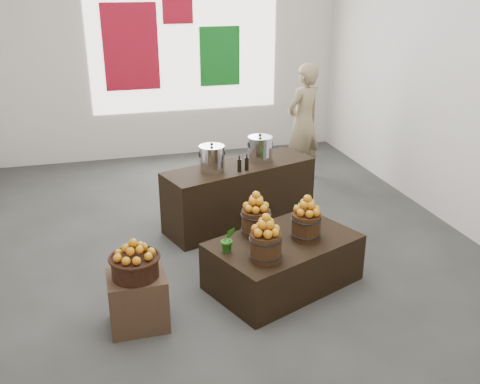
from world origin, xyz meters
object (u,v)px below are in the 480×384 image
object	(u,v)px
display_table	(283,262)
stock_pot_center	(260,150)
wicker_basket	(135,267)
shopper	(303,122)
counter	(240,195)
crate	(138,301)
stock_pot_left	(212,159)

from	to	relation	value
display_table	stock_pot_center	size ratio (longest dim) A/B	4.89
wicker_basket	shopper	xyz separation A→B (m)	(2.85, 3.25, 0.29)
display_table	shopper	size ratio (longest dim) A/B	0.81
counter	stock_pot_center	xyz separation A→B (m)	(0.29, 0.10, 0.55)
counter	shopper	distance (m)	2.02
display_table	crate	bearing A→B (deg)	170.04
wicker_basket	display_table	distance (m)	1.58
stock_pot_left	crate	bearing A→B (deg)	-121.97
counter	stock_pot_center	distance (m)	0.63
stock_pot_left	shopper	xyz separation A→B (m)	(1.77, 1.51, -0.04)
crate	stock_pot_center	world-z (taller)	stock_pot_center
wicker_basket	display_table	xyz separation A→B (m)	(1.51, 0.33, -0.35)
counter	stock_pot_left	world-z (taller)	stock_pot_left
crate	wicker_basket	world-z (taller)	wicker_basket
display_table	counter	bearing A→B (deg)	69.25
crate	wicker_basket	xyz separation A→B (m)	(0.00, 0.00, 0.35)
stock_pot_center	counter	bearing A→B (deg)	-161.81
wicker_basket	counter	bearing A→B (deg)	51.87
crate	shopper	xyz separation A→B (m)	(2.85, 3.25, 0.64)
crate	shopper	distance (m)	4.37
display_table	shopper	xyz separation A→B (m)	(1.35, 2.91, 0.65)
crate	shopper	bearing A→B (deg)	48.67
crate	counter	distance (m)	2.37
wicker_basket	stock_pot_left	world-z (taller)	stock_pot_left
display_table	shopper	bearing A→B (deg)	42.82
stock_pot_center	shopper	distance (m)	1.69
stock_pot_center	display_table	bearing A→B (deg)	-98.74
stock_pot_center	wicker_basket	bearing A→B (deg)	-131.86
wicker_basket	stock_pot_center	size ratio (longest dim) A/B	1.37
wicker_basket	shopper	bearing A→B (deg)	48.67
wicker_basket	counter	xyz separation A→B (m)	(1.46, 1.86, -0.21)
crate	display_table	world-z (taller)	crate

